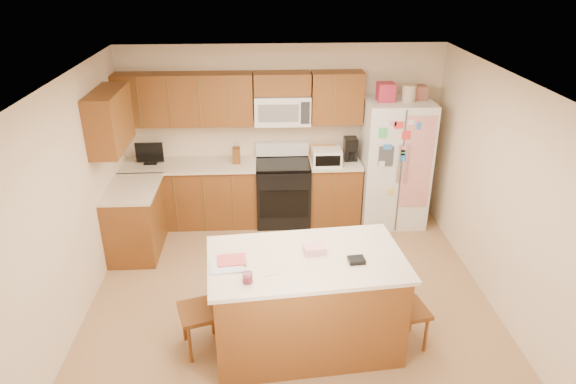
{
  "coord_description": "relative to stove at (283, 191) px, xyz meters",
  "views": [
    {
      "loc": [
        -0.27,
        -4.79,
        3.59
      ],
      "look_at": [
        -0.01,
        0.35,
        1.19
      ],
      "focal_mm": 32.0,
      "sensor_mm": 36.0,
      "label": 1
    }
  ],
  "objects": [
    {
      "name": "ground",
      "position": [
        0.0,
        -1.94,
        -0.47
      ],
      "size": [
        4.5,
        4.5,
        0.0
      ],
      "primitive_type": "plane",
      "color": "brown",
      "rests_on": "ground"
    },
    {
      "name": "room_shell",
      "position": [
        0.0,
        -1.94,
        0.97
      ],
      "size": [
        4.6,
        4.6,
        2.52
      ],
      "color": "beige",
      "rests_on": "ground"
    },
    {
      "name": "cabinetry",
      "position": [
        -0.98,
        -0.15,
        0.44
      ],
      "size": [
        3.36,
        1.56,
        2.15
      ],
      "color": "brown",
      "rests_on": "ground"
    },
    {
      "name": "stove",
      "position": [
        0.0,
        0.0,
        0.0
      ],
      "size": [
        0.76,
        0.65,
        1.13
      ],
      "color": "black",
      "rests_on": "ground"
    },
    {
      "name": "refrigerator",
      "position": [
        1.57,
        -0.06,
        0.45
      ],
      "size": [
        0.9,
        0.79,
        2.04
      ],
      "color": "white",
      "rests_on": "ground"
    },
    {
      "name": "island",
      "position": [
        0.11,
        -2.65,
        0.03
      ],
      "size": [
        1.93,
        1.24,
        1.1
      ],
      "color": "brown",
      "rests_on": "ground"
    },
    {
      "name": "windsor_chair_left",
      "position": [
        -0.9,
        -2.66,
        -0.02
      ],
      "size": [
        0.5,
        0.51,
        0.96
      ],
      "color": "brown",
      "rests_on": "ground"
    },
    {
      "name": "windsor_chair_back",
      "position": [
        0.04,
        -1.91,
        -0.04
      ],
      "size": [
        0.4,
        0.38,
        0.91
      ],
      "color": "brown",
      "rests_on": "ground"
    },
    {
      "name": "windsor_chair_right",
      "position": [
        1.09,
        -2.72,
        -0.05
      ],
      "size": [
        0.44,
        0.45,
        0.9
      ],
      "color": "brown",
      "rests_on": "ground"
    }
  ]
}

